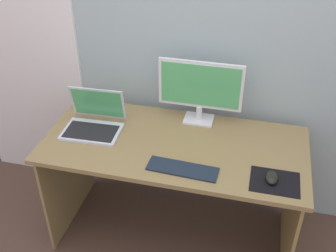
% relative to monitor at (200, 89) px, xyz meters
% --- Properties ---
extents(ground_plane, '(8.00, 8.00, 0.00)m').
position_rel_monitor_xyz_m(ground_plane, '(-0.09, -0.27, -0.97)').
color(ground_plane, '#4F3A2D').
extents(wall_back, '(6.00, 0.04, 2.50)m').
position_rel_monitor_xyz_m(wall_back, '(-0.09, 0.16, 0.28)').
color(wall_back, '#98B1B1').
rests_on(wall_back, ground_plane).
extents(door_left, '(0.82, 0.02, 2.02)m').
position_rel_monitor_xyz_m(door_left, '(-1.24, 0.13, 0.04)').
color(door_left, white).
rests_on(door_left, ground_plane).
extents(desk, '(1.51, 0.70, 0.75)m').
position_rel_monitor_xyz_m(desk, '(-0.09, -0.27, -0.37)').
color(desk, olive).
rests_on(desk, ground_plane).
extents(monitor, '(0.51, 0.14, 0.40)m').
position_rel_monitor_xyz_m(monitor, '(0.00, 0.00, 0.00)').
color(monitor, white).
rests_on(monitor, desk).
extents(laptop, '(0.35, 0.30, 0.23)m').
position_rel_monitor_xyz_m(laptop, '(-0.60, -0.24, -0.17)').
color(laptop, silver).
rests_on(laptop, desk).
extents(keyboard_external, '(0.38, 0.13, 0.01)m').
position_rel_monitor_xyz_m(keyboard_external, '(0.00, -0.49, -0.22)').
color(keyboard_external, '#1A2432').
rests_on(keyboard_external, desk).
extents(mousepad, '(0.25, 0.20, 0.00)m').
position_rel_monitor_xyz_m(mousepad, '(0.48, -0.47, -0.22)').
color(mousepad, black).
rests_on(mousepad, desk).
extents(mouse, '(0.06, 0.10, 0.04)m').
position_rel_monitor_xyz_m(mouse, '(0.46, -0.47, -0.20)').
color(mouse, black).
rests_on(mouse, mousepad).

